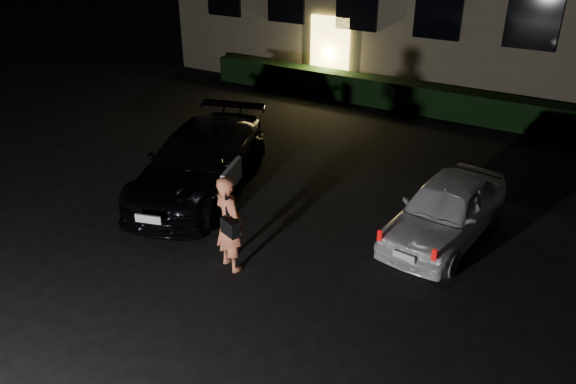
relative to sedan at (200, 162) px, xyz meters
The scene contains 5 objects.
ground 3.73m from the sedan, 49.60° to the right, with size 80.00×80.00×0.00m, color black.
hedge 8.07m from the sedan, 72.86° to the left, with size 15.00×0.70×0.85m, color black.
sedan is the anchor object (origin of this frame).
hatch 5.25m from the sedan, ahead, with size 1.73×3.59×1.18m.
man 3.14m from the sedan, 41.57° to the right, with size 0.74×0.62×1.74m.
Camera 1 is at (5.07, -5.74, 5.58)m, focal length 35.00 mm.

